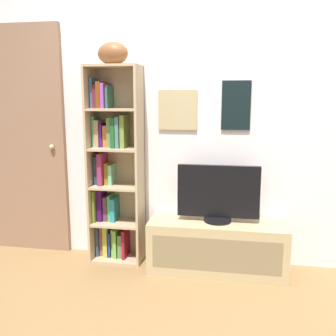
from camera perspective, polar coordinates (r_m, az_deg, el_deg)
The scene contains 7 objects.
ground at distance 2.51m, azimuth 1.86°, elevation -24.10°, with size 5.20×5.20×0.04m, color olive.
back_wall at distance 3.19m, azimuth 4.82°, elevation 6.04°, with size 4.80×0.08×2.31m.
bookshelf at distance 3.26m, azimuth -8.40°, elevation -0.36°, with size 0.44×0.27×1.67m.
football at distance 3.18m, azimuth -8.39°, elevation 16.84°, with size 0.26×0.18×0.18m, color brown.
tv_stand at distance 3.17m, azimuth 7.44°, elevation -11.65°, with size 1.11×0.40×0.42m.
television at distance 3.04m, azimuth 7.64°, elevation -4.02°, with size 0.65×0.22×0.46m.
door at distance 3.68m, azimuth -21.65°, elevation 3.79°, with size 0.88×0.09×2.04m.
Camera 1 is at (0.28, -2.04, 1.40)m, focal length 40.12 mm.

